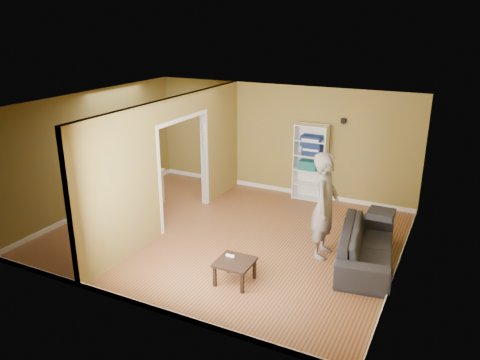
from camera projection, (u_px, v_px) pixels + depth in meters
name	position (u px, v px, depth m)	size (l,w,h in m)	color
room_shell	(226.00, 172.00, 8.80)	(6.50, 6.50, 6.50)	#976438
partition	(173.00, 163.00, 9.31)	(0.22, 5.50, 2.60)	olive
wall_speaker	(343.00, 121.00, 10.25)	(0.10, 0.10, 0.10)	black
sofa	(367.00, 240.00, 8.03)	(0.95, 2.23, 0.85)	black
person	(325.00, 197.00, 8.07)	(0.64, 0.81, 2.24)	slate
bookshelf	(311.00, 162.00, 10.79)	(0.75, 0.33, 1.78)	white
paper_box_teal	(308.00, 165.00, 10.78)	(0.41, 0.27, 0.21)	#258771
paper_box_navy_b	(312.00, 150.00, 10.64)	(0.43, 0.28, 0.22)	navy
paper_box_navy_c	(312.00, 140.00, 10.57)	(0.46, 0.30, 0.24)	navy
coffee_table	(235.00, 264.00, 7.45)	(0.57, 0.57, 0.38)	black
game_controller	(230.00, 256.00, 7.56)	(0.15, 0.04, 0.03)	white
dining_table	(130.00, 175.00, 10.39)	(1.30, 0.87, 0.81)	tan
chair_left	(105.00, 183.00, 10.76)	(0.42, 0.42, 0.91)	tan
chair_near	(113.00, 195.00, 9.94)	(0.43, 0.43, 0.93)	#D6B88A
chair_far	(149.00, 177.00, 11.01)	(0.44, 0.44, 0.97)	tan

